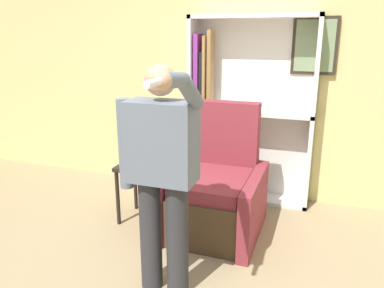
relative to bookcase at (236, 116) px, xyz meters
name	(u,v)px	position (x,y,z in m)	size (l,w,h in m)	color
wall_back	(242,67)	(0.02, 0.16, 0.50)	(8.00, 0.11, 2.80)	#DBCC84
bookcase	(236,116)	(0.00, 0.00, 0.00)	(1.29, 0.28, 1.92)	white
armchair	(216,193)	(0.01, -0.78, -0.56)	(0.83, 0.92, 1.13)	#4C3823
person_standing	(161,170)	(-0.08, -1.76, -0.01)	(0.59, 0.78, 1.56)	#2D2D33
side_table	(142,175)	(-0.69, -0.85, -0.45)	(0.40, 0.40, 0.56)	black
table_lamp	(140,128)	(-0.69, -0.85, 0.01)	(0.23, 0.23, 0.47)	#4C4233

